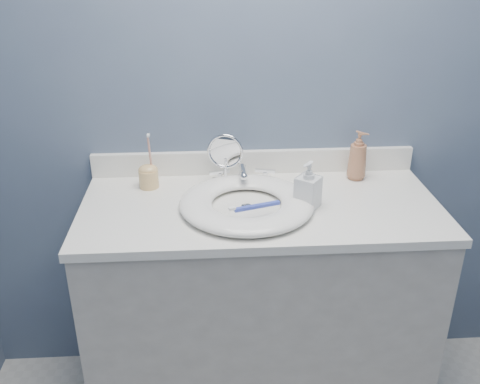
{
  "coord_description": "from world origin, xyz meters",
  "views": [
    {
      "loc": [
        -0.18,
        -0.64,
        1.7
      ],
      "look_at": [
        -0.07,
        0.94,
        0.94
      ],
      "focal_mm": 40.0,
      "sensor_mm": 36.0,
      "label": 1
    }
  ],
  "objects": [
    {
      "name": "backsplash",
      "position": [
        0.0,
        1.24,
        0.93
      ],
      "size": [
        1.22,
        0.02,
        0.09
      ],
      "primitive_type": "cube",
      "color": "white",
      "rests_on": "countertop"
    },
    {
      "name": "back_wall",
      "position": [
        0.0,
        1.25,
        1.2
      ],
      "size": [
        2.2,
        0.02,
        2.4
      ],
      "primitive_type": "cube",
      "color": "#4D5B74",
      "rests_on": "ground"
    },
    {
      "name": "basin",
      "position": [
        -0.05,
        0.94,
        0.9
      ],
      "size": [
        0.45,
        0.45,
        0.04
      ],
      "primitive_type": null,
      "color": "white",
      "rests_on": "countertop"
    },
    {
      "name": "vanity_cabinet",
      "position": [
        0.0,
        0.97,
        0.42
      ],
      "size": [
        1.2,
        0.55,
        0.85
      ],
      "primitive_type": "cube",
      "color": "beige",
      "rests_on": "ground"
    },
    {
      "name": "drain",
      "position": [
        -0.05,
        0.94,
        0.88
      ],
      "size": [
        0.04,
        0.04,
        0.01
      ],
      "primitive_type": "cylinder",
      "color": "silver",
      "rests_on": "countertop"
    },
    {
      "name": "toothbrush_holder",
      "position": [
        -0.39,
        1.13,
        0.93
      ],
      "size": [
        0.07,
        0.07,
        0.2
      ],
      "rotation": [
        0.0,
        0.0,
        -0.33
      ],
      "color": "#E5B872",
      "rests_on": "countertop"
    },
    {
      "name": "soap_bottle_clear",
      "position": [
        0.15,
        0.94,
        0.96
      ],
      "size": [
        0.1,
        0.1,
        0.16
      ],
      "primitive_type": "imported",
      "rotation": [
        0.0,
        0.0,
        -0.66
      ],
      "color": "silver",
      "rests_on": "countertop"
    },
    {
      "name": "soap_bottle_amber",
      "position": [
        0.38,
        1.16,
        0.97
      ],
      "size": [
        0.1,
        0.1,
        0.19
      ],
      "primitive_type": "imported",
      "rotation": [
        0.0,
        0.0,
        0.78
      ],
      "color": "#A56B4A",
      "rests_on": "countertop"
    },
    {
      "name": "faucet",
      "position": [
        -0.05,
        1.14,
        0.91
      ],
      "size": [
        0.25,
        0.13,
        0.07
      ],
      "color": "silver",
      "rests_on": "countertop"
    },
    {
      "name": "toothbrush_lying",
      "position": [
        -0.03,
        0.87,
        0.92
      ],
      "size": [
        0.17,
        0.07,
        0.02
      ],
      "rotation": [
        0.0,
        0.0,
        0.3
      ],
      "color": "#3345B7",
      "rests_on": "basin"
    },
    {
      "name": "makeup_mirror",
      "position": [
        -0.11,
        1.14,
        0.99
      ],
      "size": [
        0.13,
        0.07,
        0.19
      ],
      "rotation": [
        0.0,
        0.0,
        -0.19
      ],
      "color": "silver",
      "rests_on": "countertop"
    },
    {
      "name": "countertop",
      "position": [
        0.0,
        0.97,
        0.86
      ],
      "size": [
        1.22,
        0.57,
        0.03
      ],
      "primitive_type": "cube",
      "color": "white",
      "rests_on": "vanity_cabinet"
    }
  ]
}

